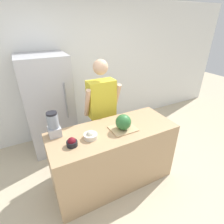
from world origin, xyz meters
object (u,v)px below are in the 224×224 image
(watermelon, at_px, (123,122))
(blender, at_px, (54,125))
(bowl_cream, at_px, (91,135))
(bowl_cherries, at_px, (72,142))
(refrigerator, at_px, (49,105))
(person, at_px, (102,112))

(watermelon, relative_size, blender, 0.63)
(bowl_cream, bearing_deg, bowl_cherries, -170.84)
(refrigerator, xyz_separation_m, person, (0.71, -0.69, 0.02))
(watermelon, relative_size, bowl_cream, 1.21)
(person, xyz_separation_m, blender, (-0.81, -0.37, 0.18))
(person, relative_size, watermelon, 8.36)
(watermelon, bearing_deg, refrigerator, 118.48)
(watermelon, xyz_separation_m, blender, (-0.83, 0.28, 0.04))
(bowl_cherries, height_order, bowl_cream, bowl_cherries)
(refrigerator, relative_size, person, 1.01)
(watermelon, bearing_deg, bowl_cream, 177.05)
(blender, bearing_deg, watermelon, -18.73)
(bowl_cream, bearing_deg, watermelon, -2.95)
(person, bearing_deg, watermelon, -88.60)
(refrigerator, relative_size, bowl_cream, 10.21)
(person, relative_size, bowl_cream, 10.12)
(refrigerator, bearing_deg, person, -44.24)
(refrigerator, height_order, bowl_cherries, refrigerator)
(person, height_order, bowl_cherries, person)
(person, bearing_deg, refrigerator, 135.76)
(refrigerator, xyz_separation_m, bowl_cherries, (0.03, -1.36, 0.09))
(watermelon, height_order, bowl_cherries, watermelon)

